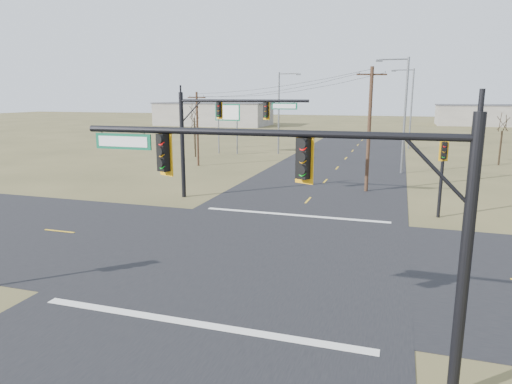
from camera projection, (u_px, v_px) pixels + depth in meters
The scene contains 19 objects.
ground at pixel (261, 253), 22.42m from camera, with size 320.00×320.00×0.00m, color brown.
road_ew at pixel (261, 253), 22.42m from camera, with size 160.00×14.00×0.02m, color black.
road_ns at pixel (261, 253), 22.42m from camera, with size 14.00×160.00×0.02m, color black.
stop_bar_near at pixel (197, 324), 15.42m from camera, with size 12.00×0.40×0.01m, color silver.
stop_bar_far at pixel (295, 215), 29.41m from camera, with size 12.00×0.40×0.01m, color silver.
mast_arm_near at pixel (316, 188), 11.70m from camera, with size 10.49×0.59×7.24m.
mast_arm_far at pixel (217, 124), 32.84m from camera, with size 9.66×0.59×7.82m.
pedestal_signal_ne at pixel (443, 162), 28.15m from camera, with size 0.61×0.54×4.99m.
utility_pole_near at pixel (369, 128), 35.79m from camera, with size 2.26×1.01×9.77m.
utility_pole_far at pixel (197, 127), 49.34m from camera, with size 1.93×0.47×7.96m.
highway_sign at pixel (228, 119), 59.62m from camera, with size 3.46×0.21×6.50m.
streetlight_a at pixel (403, 109), 44.10m from camera, with size 3.11×0.36×11.16m.
streetlight_b at pixel (410, 104), 64.80m from camera, with size 3.15×0.39×11.29m.
streetlight_c at pixel (280, 109), 59.09m from camera, with size 2.92×0.29×10.49m.
bare_tree_a at pixel (195, 121), 56.46m from camera, with size 2.92×2.92×5.60m.
bare_tree_b at pixel (194, 111), 64.23m from camera, with size 3.48×3.48×6.83m.
bare_tree_c at pixel (503, 122), 49.63m from camera, with size 3.27×3.27×6.05m.
warehouse_left at pixel (214, 114), 117.57m from camera, with size 28.00×14.00×5.50m, color #9C968B.
warehouse_mid at pixel (478, 116), 117.18m from camera, with size 20.00×12.00×5.00m, color #9C968B.
Camera 1 is at (6.17, -20.40, 7.60)m, focal length 32.00 mm.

